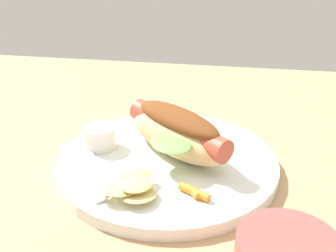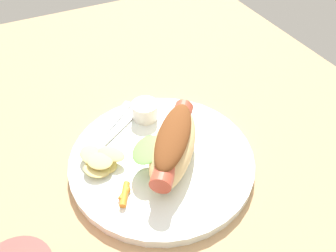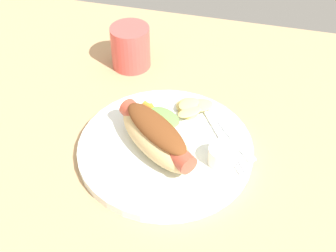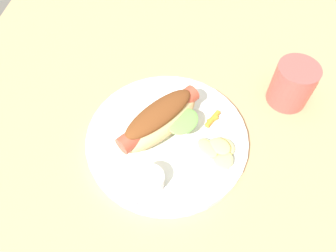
# 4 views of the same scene
# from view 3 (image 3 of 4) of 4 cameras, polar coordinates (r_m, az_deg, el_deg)

# --- Properties ---
(ground_plane) EXTENTS (1.20, 0.90, 0.02)m
(ground_plane) POSITION_cam_3_polar(r_m,az_deg,el_deg) (0.78, -0.41, -3.92)
(ground_plane) COLOR tan
(plate) EXTENTS (0.29, 0.29, 0.02)m
(plate) POSITION_cam_3_polar(r_m,az_deg,el_deg) (0.77, -0.25, -2.80)
(plate) COLOR white
(plate) RESTS_ON ground_plane
(hot_dog) EXTENTS (0.17, 0.15, 0.06)m
(hot_dog) POSITION_cam_3_polar(r_m,az_deg,el_deg) (0.73, -1.44, -1.19)
(hot_dog) COLOR #DBB77A
(hot_dog) RESTS_ON plate
(sauce_ramekin) EXTENTS (0.05, 0.05, 0.03)m
(sauce_ramekin) POSITION_cam_3_polar(r_m,az_deg,el_deg) (0.73, 6.68, -3.60)
(sauce_ramekin) COLOR white
(sauce_ramekin) RESTS_ON plate
(fork) EXTENTS (0.09, 0.14, 0.00)m
(fork) POSITION_cam_3_polar(r_m,az_deg,el_deg) (0.78, 6.77, -1.70)
(fork) COLOR silver
(fork) RESTS_ON plate
(knife) EXTENTS (0.10, 0.12, 0.00)m
(knife) POSITION_cam_3_polar(r_m,az_deg,el_deg) (0.79, 7.61, -0.80)
(knife) COLOR silver
(knife) RESTS_ON plate
(chips_pile) EXTENTS (0.08, 0.08, 0.02)m
(chips_pile) POSITION_cam_3_polar(r_m,az_deg,el_deg) (0.82, 2.85, 2.29)
(chips_pile) COLOR #D9C673
(chips_pile) RESTS_ON plate
(carrot_garnish) EXTENTS (0.04, 0.03, 0.01)m
(carrot_garnish) POSITION_cam_3_polar(r_m,az_deg,el_deg) (0.83, -1.94, 2.18)
(carrot_garnish) COLOR orange
(carrot_garnish) RESTS_ON plate
(drinking_cup) EXTENTS (0.08, 0.08, 0.09)m
(drinking_cup) POSITION_cam_3_polar(r_m,az_deg,el_deg) (0.94, -4.60, 9.62)
(drinking_cup) COLOR #D84C47
(drinking_cup) RESTS_ON ground_plane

